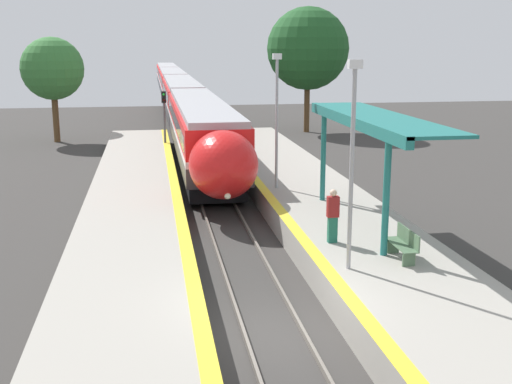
# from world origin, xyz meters

# --- Properties ---
(ground_plane) EXTENTS (120.00, 120.00, 0.00)m
(ground_plane) POSITION_xyz_m (0.00, 0.00, 0.00)
(ground_plane) COLOR #383533
(rail_left) EXTENTS (0.08, 90.00, 0.15)m
(rail_left) POSITION_xyz_m (-0.72, 0.00, 0.07)
(rail_left) COLOR slate
(rail_left) RESTS_ON ground_plane
(rail_right) EXTENTS (0.08, 90.00, 0.15)m
(rail_right) POSITION_xyz_m (0.72, 0.00, 0.07)
(rail_right) COLOR slate
(rail_right) RESTS_ON ground_plane
(train) EXTENTS (2.88, 88.44, 3.81)m
(train) POSITION_xyz_m (0.00, 53.12, 2.19)
(train) COLOR black
(train) RESTS_ON ground_plane
(platform_right) EXTENTS (4.34, 64.00, 0.93)m
(platform_right) POSITION_xyz_m (3.81, 0.00, 0.46)
(platform_right) COLOR #9E998E
(platform_right) RESTS_ON ground_plane
(platform_left) EXTENTS (3.82, 64.00, 0.93)m
(platform_left) POSITION_xyz_m (-3.55, 0.00, 0.46)
(platform_left) COLOR #9E998E
(platform_left) RESTS_ON ground_plane
(platform_bench) EXTENTS (0.44, 1.57, 0.89)m
(platform_bench) POSITION_xyz_m (4.21, 2.31, 1.39)
(platform_bench) COLOR #4C6B4C
(platform_bench) RESTS_ON platform_right
(person_waiting) EXTENTS (0.36, 0.22, 1.68)m
(person_waiting) POSITION_xyz_m (2.65, 4.20, 1.80)
(person_waiting) COLOR #1E604C
(person_waiting) RESTS_ON platform_right
(railway_signal) EXTENTS (0.28, 0.28, 4.10)m
(railway_signal) POSITION_xyz_m (-1.93, 25.70, 2.52)
(railway_signal) COLOR #59595E
(railway_signal) RESTS_ON ground_plane
(lamppost_near) EXTENTS (0.36, 0.20, 5.62)m
(lamppost_near) POSITION_xyz_m (2.43, 1.83, 4.13)
(lamppost_near) COLOR #9E9EA3
(lamppost_near) RESTS_ON platform_right
(lamppost_mid) EXTENTS (0.36, 0.20, 5.62)m
(lamppost_mid) POSITION_xyz_m (2.43, 12.08, 4.13)
(lamppost_mid) COLOR #9E9EA3
(lamppost_mid) RESTS_ON platform_right
(station_canopy) EXTENTS (2.02, 9.83, 3.68)m
(station_canopy) POSITION_xyz_m (4.37, 6.20, 4.34)
(station_canopy) COLOR #1E6B66
(station_canopy) RESTS_ON platform_right
(background_tree_left) EXTENTS (4.41, 4.41, 7.42)m
(background_tree_left) POSITION_xyz_m (-9.49, 33.57, 5.19)
(background_tree_left) COLOR brown
(background_tree_left) RESTS_ON ground_plane
(background_tree_right) EXTENTS (6.44, 6.44, 9.78)m
(background_tree_right) POSITION_xyz_m (9.59, 35.87, 6.55)
(background_tree_right) COLOR brown
(background_tree_right) RESTS_ON ground_plane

